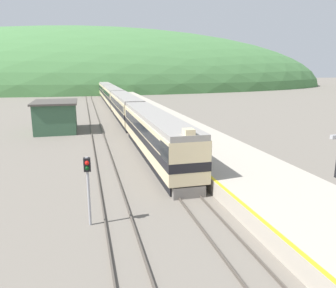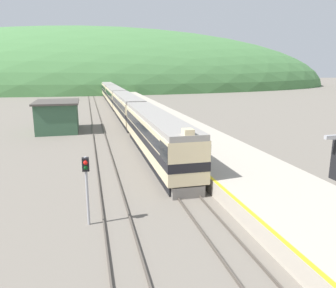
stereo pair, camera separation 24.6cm
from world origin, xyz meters
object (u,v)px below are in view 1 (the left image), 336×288
at_px(express_train_lead_car, 155,134).
at_px(carriage_fourth, 106,90).
at_px(signal_post_siding, 88,177).
at_px(carriage_second, 125,107).
at_px(carriage_third, 113,96).

height_order(express_train_lead_car, carriage_fourth, express_train_lead_car).
distance_m(carriage_fourth, signal_post_siding, 77.72).
bearing_deg(carriage_fourth, signal_post_siding, -94.63).
distance_m(carriage_second, carriage_third, 21.51).
bearing_deg(carriage_fourth, carriage_second, -90.00).
height_order(express_train_lead_car, signal_post_siding, express_train_lead_car).
relative_size(express_train_lead_car, carriage_fourth, 1.03).
distance_m(express_train_lead_car, carriage_fourth, 65.05).
height_order(carriage_third, carriage_fourth, same).
xyz_separation_m(express_train_lead_car, signal_post_siding, (-6.28, -12.41, 0.44)).
bearing_deg(carriage_third, carriage_second, -90.00).
bearing_deg(express_train_lead_car, carriage_fourth, 90.00).
relative_size(express_train_lead_car, carriage_second, 1.03).
bearing_deg(carriage_third, signal_post_siding, -96.40).
bearing_deg(carriage_second, carriage_fourth, 90.00).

